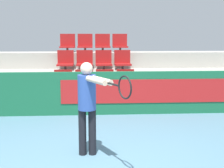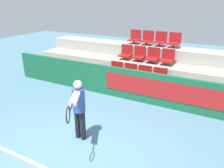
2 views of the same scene
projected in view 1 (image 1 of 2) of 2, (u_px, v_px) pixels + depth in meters
barrier_wall at (96, 93)px, 7.92m from camera, size 10.26×0.14×1.10m
bleacher_tier_front at (95, 101)px, 8.50m from camera, size 9.86×0.91×0.49m
bleacher_tier_middle at (94, 86)px, 9.37m from camera, size 9.86×0.91×0.98m
bleacher_tier_back at (94, 74)px, 10.23m from camera, size 9.86×0.91×1.47m
stadium_chair_0 at (63, 82)px, 8.50m from camera, size 0.49×0.43×0.59m
stadium_chair_1 at (84, 82)px, 8.53m from camera, size 0.49×0.43×0.59m
stadium_chair_2 at (105, 82)px, 8.57m from camera, size 0.49×0.43×0.59m
stadium_chair_3 at (126, 82)px, 8.60m from camera, size 0.49×0.43×0.59m
stadium_chair_4 at (65, 62)px, 9.32m from camera, size 0.49×0.43×0.59m
stadium_chair_5 at (85, 61)px, 9.36m from camera, size 0.49×0.43×0.59m
stadium_chair_6 at (104, 61)px, 9.39m from camera, size 0.49×0.43×0.59m
stadium_chair_7 at (123, 61)px, 9.43m from camera, size 0.49×0.43×0.59m
stadium_chair_8 at (67, 44)px, 10.15m from camera, size 0.49×0.43×0.59m
stadium_chair_9 at (85, 44)px, 10.18m from camera, size 0.49×0.43×0.59m
stadium_chair_10 at (103, 44)px, 10.22m from camera, size 0.49×0.43×0.59m
stadium_chair_11 at (120, 44)px, 10.25m from camera, size 0.49×0.43×0.59m
tennis_player at (89, 100)px, 5.13m from camera, size 0.76×1.33×1.58m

